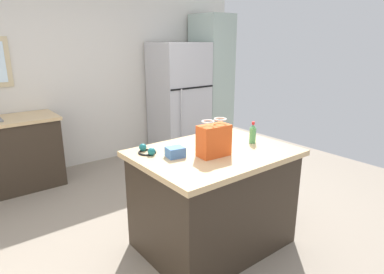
{
  "coord_description": "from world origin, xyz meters",
  "views": [
    {
      "loc": [
        -1.72,
        -2.21,
        1.78
      ],
      "look_at": [
        0.05,
        0.05,
        0.94
      ],
      "focal_mm": 30.99,
      "sensor_mm": 36.0,
      "label": 1
    }
  ],
  "objects_px": {
    "refrigerator": "(179,99)",
    "small_box": "(175,152)",
    "bottle": "(253,134)",
    "ear_defenders": "(147,150)",
    "shopping_bag": "(214,140)",
    "tall_cabinet": "(211,82)",
    "kitchen_island": "(213,198)"
  },
  "relations": [
    {
      "from": "refrigerator",
      "to": "small_box",
      "type": "bearing_deg",
      "value": -126.47
    },
    {
      "from": "refrigerator",
      "to": "bottle",
      "type": "bearing_deg",
      "value": -110.73
    },
    {
      "from": "ear_defenders",
      "to": "shopping_bag",
      "type": "bearing_deg",
      "value": -44.33
    },
    {
      "from": "small_box",
      "to": "ear_defenders",
      "type": "distance_m",
      "value": 0.25
    },
    {
      "from": "small_box",
      "to": "bottle",
      "type": "bearing_deg",
      "value": -9.16
    },
    {
      "from": "tall_cabinet",
      "to": "bottle",
      "type": "distance_m",
      "value": 2.85
    },
    {
      "from": "refrigerator",
      "to": "bottle",
      "type": "distance_m",
      "value": 2.53
    },
    {
      "from": "shopping_bag",
      "to": "bottle",
      "type": "xyz_separation_m",
      "value": [
        0.5,
        0.04,
        -0.04
      ]
    },
    {
      "from": "tall_cabinet",
      "to": "shopping_bag",
      "type": "distance_m",
      "value": 3.18
    },
    {
      "from": "refrigerator",
      "to": "tall_cabinet",
      "type": "relative_size",
      "value": 0.8
    },
    {
      "from": "kitchen_island",
      "to": "refrigerator",
      "type": "distance_m",
      "value": 2.7
    },
    {
      "from": "shopping_bag",
      "to": "bottle",
      "type": "bearing_deg",
      "value": 4.65
    },
    {
      "from": "kitchen_island",
      "to": "shopping_bag",
      "type": "height_order",
      "value": "shopping_bag"
    },
    {
      "from": "bottle",
      "to": "ear_defenders",
      "type": "distance_m",
      "value": 0.96
    },
    {
      "from": "kitchen_island",
      "to": "shopping_bag",
      "type": "bearing_deg",
      "value": -133.27
    },
    {
      "from": "tall_cabinet",
      "to": "ear_defenders",
      "type": "xyz_separation_m",
      "value": [
        -2.46,
        -2.03,
        -0.18
      ]
    },
    {
      "from": "kitchen_island",
      "to": "tall_cabinet",
      "type": "bearing_deg",
      "value": 49.38
    },
    {
      "from": "refrigerator",
      "to": "ear_defenders",
      "type": "relative_size",
      "value": 8.71
    },
    {
      "from": "kitchen_island",
      "to": "tall_cabinet",
      "type": "xyz_separation_m",
      "value": [
        1.99,
        2.32,
        0.64
      ]
    },
    {
      "from": "tall_cabinet",
      "to": "bottle",
      "type": "xyz_separation_m",
      "value": [
        -1.57,
        -2.37,
        -0.12
      ]
    },
    {
      "from": "kitchen_island",
      "to": "bottle",
      "type": "height_order",
      "value": "bottle"
    },
    {
      "from": "shopping_bag",
      "to": "small_box",
      "type": "bearing_deg",
      "value": 147.78
    },
    {
      "from": "kitchen_island",
      "to": "ear_defenders",
      "type": "height_order",
      "value": "ear_defenders"
    },
    {
      "from": "refrigerator",
      "to": "bottle",
      "type": "xyz_separation_m",
      "value": [
        -0.9,
        -2.37,
        0.1
      ]
    },
    {
      "from": "tall_cabinet",
      "to": "small_box",
      "type": "relative_size",
      "value": 16.04
    },
    {
      "from": "shopping_bag",
      "to": "ear_defenders",
      "type": "xyz_separation_m",
      "value": [
        -0.39,
        0.38,
        -0.11
      ]
    },
    {
      "from": "bottle",
      "to": "ear_defenders",
      "type": "height_order",
      "value": "bottle"
    },
    {
      "from": "kitchen_island",
      "to": "small_box",
      "type": "distance_m",
      "value": 0.6
    },
    {
      "from": "tall_cabinet",
      "to": "small_box",
      "type": "xyz_separation_m",
      "value": [
        -2.33,
        -2.25,
        -0.16
      ]
    },
    {
      "from": "small_box",
      "to": "kitchen_island",
      "type": "bearing_deg",
      "value": -12.31
    },
    {
      "from": "kitchen_island",
      "to": "shopping_bag",
      "type": "xyz_separation_m",
      "value": [
        -0.08,
        -0.09,
        0.57
      ]
    },
    {
      "from": "shopping_bag",
      "to": "ear_defenders",
      "type": "relative_size",
      "value": 1.49
    }
  ]
}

